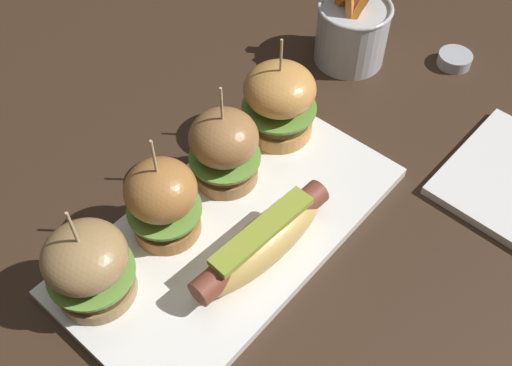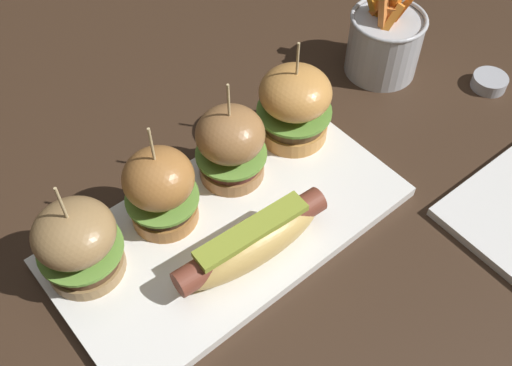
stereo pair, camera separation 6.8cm
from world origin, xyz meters
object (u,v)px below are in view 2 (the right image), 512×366
object	(u,v)px
platter_main	(229,226)
hot_dog	(252,241)
slider_far_right	(295,105)
sauce_ramekin	(490,82)
slider_center_left	(160,189)
fries_bucket	(384,41)
slider_center_right	(231,145)
slider_far_left	(78,243)

from	to	relation	value
platter_main	hot_dog	size ratio (longest dim) A/B	2.17
slider_far_right	sauce_ramekin	distance (m)	0.31
slider_far_right	sauce_ramekin	size ratio (longest dim) A/B	2.95
platter_main	slider_center_left	world-z (taller)	slider_center_left
slider_far_right	fries_bucket	size ratio (longest dim) A/B	1.07
slider_far_right	hot_dog	bearing A→B (deg)	-145.78
hot_dog	fries_bucket	bearing A→B (deg)	20.62
hot_dog	slider_center_left	world-z (taller)	slider_center_left
platter_main	slider_center_right	world-z (taller)	slider_center_right
slider_center_right	slider_far_right	size ratio (longest dim) A/B	0.98
sauce_ramekin	fries_bucket	bearing A→B (deg)	125.57
hot_dog	slider_far_right	bearing A→B (deg)	34.22
slider_center_left	sauce_ramekin	xyz separation A→B (m)	(0.49, -0.10, -0.06)
slider_far_right	slider_center_right	bearing A→B (deg)	-179.35
slider_center_left	slider_far_left	bearing A→B (deg)	-178.91
slider_center_right	slider_far_right	bearing A→B (deg)	0.65
platter_main	slider_center_left	distance (m)	0.10
slider_center_left	slider_center_right	xyz separation A→B (m)	(0.10, 0.00, -0.00)
slider_center_right	slider_far_left	bearing A→B (deg)	-178.69
slider_center_left	slider_center_right	world-z (taller)	slider_center_left
slider_center_right	platter_main	bearing A→B (deg)	-131.37
slider_far_left	slider_far_right	bearing A→B (deg)	1.09
hot_dog	sauce_ramekin	bearing A→B (deg)	0.81
hot_dog	sauce_ramekin	distance (m)	0.45
slider_far_right	sauce_ramekin	xyz separation A→B (m)	(0.29, -0.10, -0.06)
slider_center_right	sauce_ramekin	xyz separation A→B (m)	(0.39, -0.10, -0.05)
slider_center_left	fries_bucket	size ratio (longest dim) A/B	1.07
fries_bucket	sauce_ramekin	size ratio (longest dim) A/B	2.75
slider_center_left	slider_far_right	xyz separation A→B (m)	(0.20, 0.00, -0.00)
platter_main	fries_bucket	bearing A→B (deg)	13.41
platter_main	slider_far_right	xyz separation A→B (m)	(0.15, 0.06, 0.06)
slider_far_left	slider_far_right	distance (m)	0.31
fries_bucket	slider_center_right	bearing A→B (deg)	-174.97
hot_dog	slider_center_left	bearing A→B (deg)	112.52
slider_far_left	hot_dog	bearing A→B (deg)	-34.83
slider_far_right	slider_far_left	bearing A→B (deg)	-178.91
platter_main	slider_far_left	size ratio (longest dim) A/B	2.96
slider_center_left	fries_bucket	bearing A→B (deg)	4.15
platter_main	hot_dog	world-z (taller)	hot_dog
sauce_ramekin	slider_far_left	bearing A→B (deg)	170.77
slider_center_right	slider_far_right	distance (m)	0.10
platter_main	slider_center_left	size ratio (longest dim) A/B	2.81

